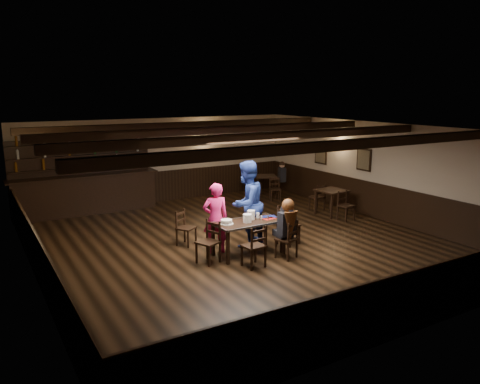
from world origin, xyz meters
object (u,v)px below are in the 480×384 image
dining_table (248,225)px  chair_near_left (256,243)px  cake (226,222)px  bar_counter (85,189)px  man_blue (247,204)px  woman_pink (216,218)px  chair_near_right (289,237)px

dining_table → chair_near_left: (-0.29, -0.79, -0.15)m
chair_near_left → cake: chair_near_left is taller
cake → bar_counter: (-1.74, 5.46, -0.07)m
dining_table → man_blue: bearing=61.2°
chair_near_left → man_blue: size_ratio=0.44×
chair_near_left → woman_pink: bearing=102.2°
dining_table → chair_near_right: bearing=-48.8°
chair_near_right → bar_counter: size_ratio=0.20×
dining_table → bar_counter: bar_counter is taller
dining_table → cake: 0.53m
cake → bar_counter: size_ratio=0.07×
chair_near_right → cake: 1.38m
dining_table → woman_pink: size_ratio=0.97×
dining_table → chair_near_left: size_ratio=1.73×
chair_near_left → chair_near_right: (0.90, 0.09, -0.02)m
chair_near_left → woman_pink: size_ratio=0.56×
man_blue → cake: man_blue is taller
chair_near_left → cake: size_ratio=2.92×
chair_near_right → dining_table: bearing=131.2°
dining_table → chair_near_right: (0.61, -0.70, -0.18)m
dining_table → cake: bearing=173.9°
woman_pink → cake: (0.05, -0.40, 0.00)m
chair_near_left → woman_pink: 1.30m
dining_table → man_blue: (0.29, 0.52, 0.33)m
dining_table → bar_counter: 5.95m
man_blue → cake: (-0.79, -0.47, -0.20)m
chair_near_left → chair_near_right: bearing=5.5°
man_blue → bar_counter: (-2.53, 4.99, -0.27)m
cake → woman_pink: bearing=97.4°
cake → chair_near_left: bearing=-75.6°
cake → chair_near_right: bearing=-33.9°
chair_near_left → dining_table: bearing=69.7°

